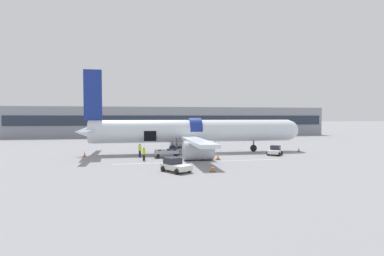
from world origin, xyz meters
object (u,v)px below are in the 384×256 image
(ground_crew_loader_a, at_px, (144,154))
(ground_crew_supervisor, at_px, (140,150))
(baggage_tug_mid, at_px, (275,151))
(ground_crew_driver, at_px, (199,149))
(baggage_tug_lead, at_px, (175,165))
(airplane, at_px, (191,132))
(ground_crew_loader_b, at_px, (189,150))
(baggage_cart_loading, at_px, (168,153))

(ground_crew_loader_a, distance_m, ground_crew_supervisor, 3.44)
(baggage_tug_mid, bearing_deg, ground_crew_driver, 172.43)
(baggage_tug_lead, bearing_deg, ground_crew_driver, 67.22)
(ground_crew_loader_a, relative_size, ground_crew_driver, 0.93)
(airplane, xyz_separation_m, baggage_tug_mid, (11.01, -4.64, -2.51))
(ground_crew_loader_b, relative_size, ground_crew_supervisor, 1.06)
(airplane, bearing_deg, ground_crew_driver, -82.07)
(baggage_tug_lead, distance_m, ground_crew_supervisor, 11.83)
(baggage_tug_mid, height_order, baggage_cart_loading, baggage_tug_mid)
(baggage_tug_mid, relative_size, ground_crew_driver, 1.58)
(baggage_tug_mid, height_order, ground_crew_loader_a, ground_crew_loader_a)
(ground_crew_driver, height_order, ground_crew_supervisor, ground_crew_supervisor)
(baggage_cart_loading, bearing_deg, airplane, 47.61)
(baggage_tug_lead, xyz_separation_m, ground_crew_supervisor, (-3.26, 11.36, 0.32))
(baggage_cart_loading, xyz_separation_m, ground_crew_driver, (4.37, 1.06, 0.34))
(baggage_tug_lead, bearing_deg, baggage_cart_loading, 88.12)
(baggage_tug_mid, height_order, ground_crew_loader_b, ground_crew_loader_b)
(ground_crew_loader_a, xyz_separation_m, ground_crew_loader_b, (5.98, 2.19, 0.13))
(ground_crew_loader_b, bearing_deg, airplane, 75.79)
(ground_crew_loader_b, xyz_separation_m, ground_crew_supervisor, (-6.43, 1.21, -0.05))
(baggage_cart_loading, bearing_deg, ground_crew_loader_a, -145.16)
(airplane, relative_size, ground_crew_driver, 19.40)
(airplane, distance_m, baggage_cart_loading, 6.34)
(baggage_tug_mid, distance_m, ground_crew_loader_b, 12.11)
(ground_crew_loader_a, bearing_deg, baggage_tug_lead, -70.56)
(baggage_tug_mid, bearing_deg, baggage_cart_loading, 178.70)
(airplane, height_order, baggage_cart_loading, airplane)
(baggage_tug_mid, xyz_separation_m, ground_crew_loader_a, (-18.08, -1.85, 0.28))
(airplane, bearing_deg, ground_crew_loader_b, -104.21)
(airplane, xyz_separation_m, ground_crew_supervisor, (-7.51, -3.08, -2.15))
(ground_crew_loader_b, relative_size, ground_crew_driver, 1.08)
(ground_crew_supervisor, bearing_deg, ground_crew_loader_b, -10.69)
(ground_crew_supervisor, bearing_deg, baggage_tug_mid, -4.81)
(ground_crew_driver, xyz_separation_m, ground_crew_supervisor, (-7.97, 0.15, 0.02))
(airplane, distance_m, ground_crew_supervisor, 8.40)
(ground_crew_loader_b, bearing_deg, baggage_tug_mid, -1.63)
(baggage_cart_loading, bearing_deg, ground_crew_driver, 13.67)
(airplane, xyz_separation_m, baggage_cart_loading, (-3.92, -4.30, -2.51))
(baggage_tug_mid, height_order, ground_crew_driver, ground_crew_driver)
(baggage_tug_lead, relative_size, ground_crew_loader_b, 1.90)
(baggage_tug_mid, relative_size, ground_crew_loader_a, 1.70)
(airplane, distance_m, ground_crew_driver, 3.92)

